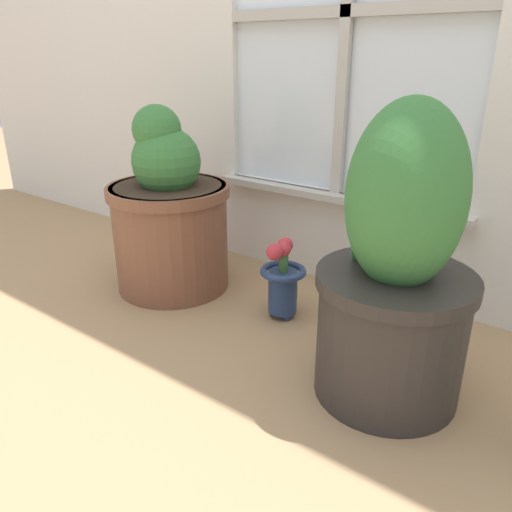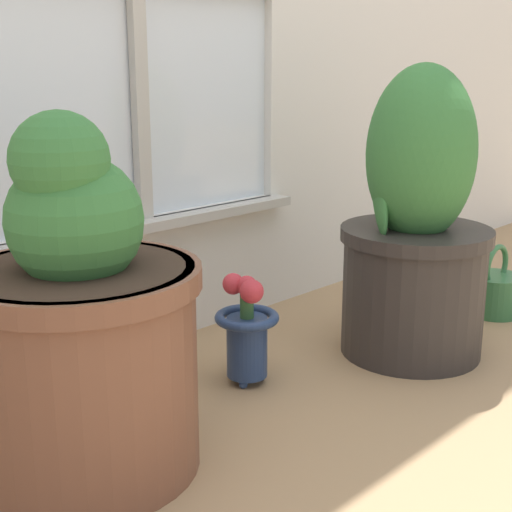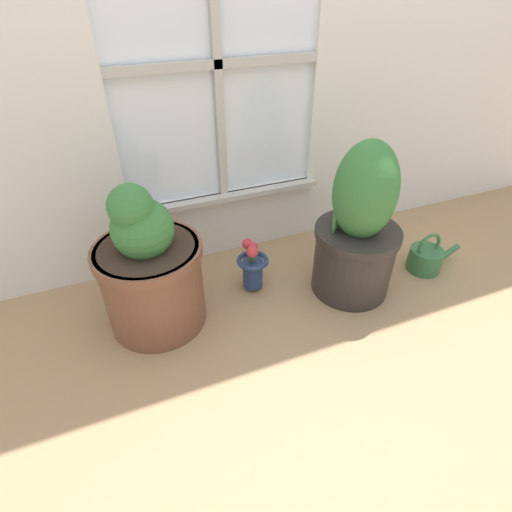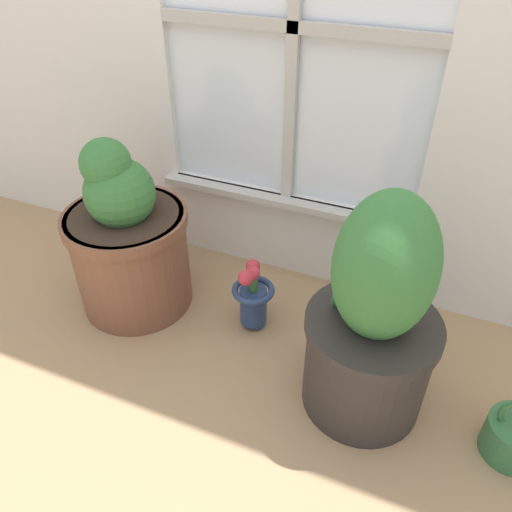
# 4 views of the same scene
# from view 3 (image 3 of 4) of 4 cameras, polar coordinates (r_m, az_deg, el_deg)

# --- Properties ---
(ground_plane) EXTENTS (10.00, 10.00, 0.00)m
(ground_plane) POSITION_cam_3_polar(r_m,az_deg,el_deg) (1.67, 2.77, -10.52)
(ground_plane) COLOR tan
(potted_plant_left) EXTENTS (0.41, 0.41, 0.63)m
(potted_plant_left) POSITION_cam_3_polar(r_m,az_deg,el_deg) (1.60, -14.84, -2.02)
(potted_plant_left) COLOR brown
(potted_plant_left) RESTS_ON ground_plane
(potted_plant_right) EXTENTS (0.36, 0.36, 0.70)m
(potted_plant_right) POSITION_cam_3_polar(r_m,az_deg,el_deg) (1.74, 14.33, 3.28)
(potted_plant_right) COLOR #2D2826
(potted_plant_right) RESTS_ON ground_plane
(flower_vase) EXTENTS (0.14, 0.14, 0.25)m
(flower_vase) POSITION_cam_3_polar(r_m,az_deg,el_deg) (1.78, -0.52, -1.34)
(flower_vase) COLOR navy
(flower_vase) RESTS_ON ground_plane
(watering_can) EXTENTS (0.28, 0.16, 0.21)m
(watering_can) POSITION_cam_3_polar(r_m,az_deg,el_deg) (2.10, 23.10, -0.29)
(watering_can) COLOR #336B3D
(watering_can) RESTS_ON ground_plane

